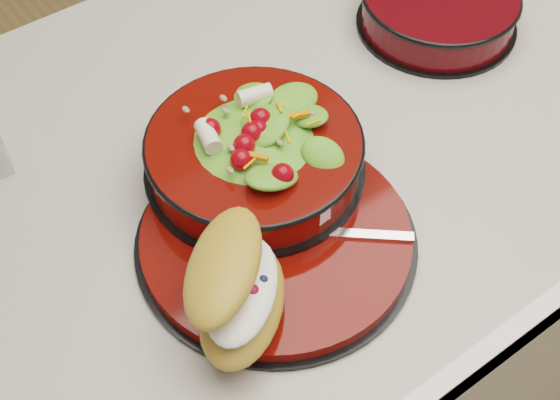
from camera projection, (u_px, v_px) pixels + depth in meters
island_counter at (313, 297)px, 1.32m from camera, size 1.24×0.74×0.90m
dinner_plate at (277, 238)px, 0.83m from camera, size 0.30×0.30×0.02m
salad_bowl at (254, 147)px, 0.85m from camera, size 0.25×0.25×0.10m
croissant at (238, 287)px, 0.73m from camera, size 0.16×0.17×0.09m
fork at (334, 233)px, 0.82m from camera, size 0.13×0.11×0.00m
extra_bowl at (439, 8)px, 1.05m from camera, size 0.22×0.22×0.05m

